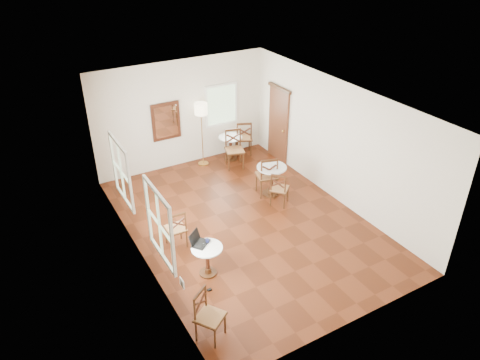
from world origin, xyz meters
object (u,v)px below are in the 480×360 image
(chair_near_a, at_px, (176,229))
(mouse, at_px, (203,245))
(chair_back_b, at_px, (234,149))
(cafe_table_near, at_px, (207,257))
(water_glass, at_px, (204,246))
(cafe_table_back, at_px, (231,145))
(chair_near_b, at_px, (209,316))
(power_adapter, at_px, (209,290))
(chair_mid_a, at_px, (267,176))
(cafe_table_mid, at_px, (271,177))
(floor_lamp, at_px, (201,113))
(chair_mid_b, at_px, (279,189))
(laptop, at_px, (198,241))
(navy_mug, at_px, (208,241))
(chair_back_a, at_px, (244,138))

(chair_near_a, bearing_deg, mouse, 98.41)
(chair_back_b, bearing_deg, cafe_table_near, -108.63)
(mouse, height_order, water_glass, water_glass)
(cafe_table_back, xyz_separation_m, chair_near_b, (-3.46, -5.57, 0.02))
(chair_near_a, height_order, chair_back_b, chair_back_b)
(cafe_table_near, bearing_deg, chair_near_b, -115.23)
(cafe_table_near, bearing_deg, chair_near_a, 99.06)
(chair_near_a, xyz_separation_m, power_adapter, (-0.01, -1.58, -0.43))
(mouse, bearing_deg, water_glass, -82.55)
(chair_mid_a, relative_size, mouse, 10.88)
(water_glass, bearing_deg, chair_back_b, 53.50)
(cafe_table_back, distance_m, mouse, 4.97)
(cafe_table_mid, height_order, cafe_table_back, cafe_table_mid)
(cafe_table_back, bearing_deg, floor_lamp, 171.91)
(cafe_table_near, relative_size, floor_lamp, 0.35)
(chair_back_b, relative_size, power_adapter, 12.75)
(cafe_table_back, xyz_separation_m, chair_mid_b, (-0.15, -2.75, 0.00))
(cafe_table_near, height_order, laptop, laptop)
(cafe_table_mid, xyz_separation_m, laptop, (-2.84, -1.72, 0.22))
(chair_back_b, bearing_deg, navy_mug, -108.77)
(chair_mid_b, bearing_deg, cafe_table_mid, -52.31)
(chair_back_a, height_order, water_glass, chair_back_a)
(chair_mid_b, bearing_deg, navy_mug, 75.14)
(laptop, distance_m, mouse, 0.13)
(cafe_table_near, relative_size, chair_near_a, 0.72)
(cafe_table_near, distance_m, chair_mid_b, 2.99)
(power_adapter, bearing_deg, chair_near_b, -116.07)
(cafe_table_back, distance_m, chair_back_a, 0.52)
(navy_mug, bearing_deg, chair_near_b, -115.86)
(chair_mid_b, height_order, water_glass, chair_mid_b)
(laptop, height_order, navy_mug, laptop)
(chair_near_a, xyz_separation_m, mouse, (0.13, -1.05, 0.22))
(chair_mid_b, bearing_deg, cafe_table_back, -44.40)
(chair_back_b, distance_m, navy_mug, 4.39)
(power_adapter, bearing_deg, chair_mid_b, 33.14)
(chair_mid_b, xyz_separation_m, navy_mug, (-2.56, -1.27, 0.24))
(chair_near_a, xyz_separation_m, chair_mid_b, (2.82, 0.27, 0.00))
(chair_mid_a, height_order, floor_lamp, floor_lamp)
(chair_near_b, bearing_deg, navy_mug, 29.93)
(mouse, distance_m, water_glass, 0.07)
(chair_back_b, height_order, mouse, chair_back_b)
(chair_near_a, height_order, chair_back_a, chair_back_a)
(chair_near_a, height_order, floor_lamp, floor_lamp)
(chair_mid_a, distance_m, water_glass, 3.34)
(chair_back_b, xyz_separation_m, navy_mug, (-2.58, -3.55, 0.15))
(navy_mug, bearing_deg, laptop, 160.89)
(laptop, relative_size, navy_mug, 4.39)
(chair_mid_b, height_order, navy_mug, chair_mid_b)
(chair_mid_b, height_order, power_adapter, chair_mid_b)
(chair_mid_b, relative_size, power_adapter, 10.57)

